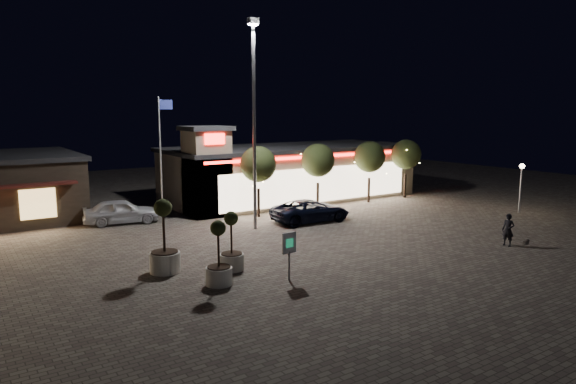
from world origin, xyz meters
TOP-DOWN VIEW (x-y plane):
  - ground at (0.00, 0.00)m, footprint 90.00×90.00m
  - retail_building at (9.51, 15.82)m, footprint 20.40×8.40m
  - floodlight_pole at (2.00, 8.00)m, footprint 0.60×0.40m
  - flagpole at (-1.90, 13.00)m, footprint 0.95×0.10m
  - lamp_post_east at (20.00, 2.00)m, footprint 0.36×0.36m
  - string_tree_a at (4.00, 11.00)m, footprint 2.42×2.42m
  - string_tree_b at (9.00, 11.00)m, footprint 2.42×2.42m
  - string_tree_c at (14.00, 11.00)m, footprint 2.42×2.42m
  - string_tree_d at (18.00, 11.00)m, footprint 2.42×2.42m
  - pickup_truck at (6.00, 7.76)m, footprint 5.40×2.79m
  - white_sedan at (-4.36, 14.00)m, footprint 4.92×2.74m
  - pedestrian at (11.21, -2.90)m, footprint 0.53×0.70m
  - dog at (11.85, -3.59)m, footprint 0.51×0.21m
  - planter_left at (-5.60, 2.86)m, footprint 1.35×1.35m
  - planter_mid at (-4.33, 0.01)m, footprint 1.11×1.11m
  - planter_right at (-2.97, 1.50)m, footprint 1.10×1.10m
  - valet_sign at (-1.63, -1.16)m, footprint 0.69×0.12m

SIDE VIEW (x-z plane):
  - ground at x=0.00m, z-range 0.00..0.00m
  - dog at x=11.85m, z-range 0.13..0.40m
  - pickup_truck at x=6.00m, z-range 0.00..1.45m
  - white_sedan at x=-4.36m, z-range 0.00..1.58m
  - planter_right at x=-2.97m, z-range -0.52..2.18m
  - planter_mid at x=-4.33m, z-range -0.52..2.20m
  - pedestrian at x=11.21m, z-range 0.00..1.73m
  - planter_left at x=-5.60m, z-range -0.63..2.68m
  - valet_sign at x=-1.63m, z-range 0.42..2.51m
  - retail_building at x=9.51m, z-range -0.84..5.26m
  - lamp_post_east at x=20.00m, z-range 0.72..4.20m
  - string_tree_a at x=4.00m, z-range 1.17..5.95m
  - string_tree_b at x=9.00m, z-range 1.17..5.95m
  - string_tree_c at x=14.00m, z-range 1.17..5.95m
  - string_tree_d at x=18.00m, z-range 1.17..5.95m
  - flagpole at x=-1.90m, z-range 0.74..8.74m
  - floodlight_pole at x=2.00m, z-range 0.83..13.21m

